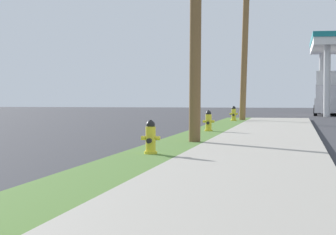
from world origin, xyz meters
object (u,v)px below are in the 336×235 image
(fire_hydrant_second, at_px, (151,139))
(car_navy_by_near_pump, at_px, (336,104))
(fire_hydrant_fourth, at_px, (234,114))
(truck_silver_at_forecourt, at_px, (331,94))
(fire_hydrant_third, at_px, (209,122))
(utility_pole_background, at_px, (245,40))

(fire_hydrant_second, relative_size, car_navy_by_near_pump, 0.16)
(fire_hydrant_fourth, relative_size, truck_silver_at_forecourt, 0.11)
(fire_hydrant_third, height_order, utility_pole_background, utility_pole_background)
(fire_hydrant_third, distance_m, car_navy_by_near_pump, 30.95)
(utility_pole_background, height_order, truck_silver_at_forecourt, utility_pole_background)
(fire_hydrant_fourth, distance_m, car_navy_by_near_pump, 20.83)
(utility_pole_background, bearing_deg, truck_silver_at_forecourt, 70.95)
(utility_pole_background, bearing_deg, fire_hydrant_third, -92.25)
(fire_hydrant_second, height_order, fire_hydrant_fourth, same)
(fire_hydrant_fourth, xyz_separation_m, truck_silver_at_forecourt, (5.56, 16.05, 1.04))
(fire_hydrant_fourth, relative_size, utility_pole_background, 0.09)
(fire_hydrant_second, bearing_deg, truck_silver_at_forecourt, 81.29)
(truck_silver_at_forecourt, bearing_deg, fire_hydrant_third, -101.86)
(utility_pole_background, distance_m, truck_silver_at_forecourt, 15.86)
(fire_hydrant_third, relative_size, truck_silver_at_forecourt, 0.11)
(fire_hydrant_fourth, distance_m, truck_silver_at_forecourt, 17.01)
(fire_hydrant_second, bearing_deg, utility_pole_background, 88.68)
(fire_hydrant_third, xyz_separation_m, fire_hydrant_fourth, (-0.00, 10.42, 0.00))
(fire_hydrant_third, bearing_deg, car_navy_by_near_pump, 78.66)
(fire_hydrant_fourth, bearing_deg, truck_silver_at_forecourt, 70.90)
(fire_hydrant_second, bearing_deg, car_navy_by_near_pump, 81.39)
(fire_hydrant_third, xyz_separation_m, car_navy_by_near_pump, (6.08, 30.35, 0.28))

